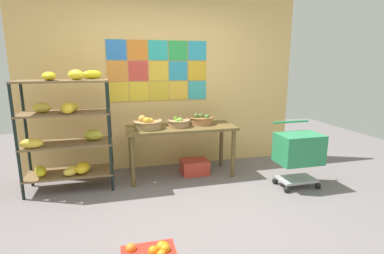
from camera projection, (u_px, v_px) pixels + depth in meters
ground at (196, 221)px, 3.05m from camera, size 9.60×9.60×0.00m
back_wall_with_art at (165, 81)px, 4.49m from camera, size 4.24×0.07×2.69m
banana_shelf_unit at (67, 127)px, 3.67m from camera, size 1.08×0.55×1.54m
display_table at (181, 133)px, 4.19m from camera, size 1.54×0.61×0.74m
fruit_basket_back_right at (179, 123)px, 4.14m from camera, size 0.32×0.32×0.13m
fruit_basket_left at (201, 119)px, 4.30m from camera, size 0.34×0.34×0.17m
fruit_basket_centre at (148, 124)px, 4.01m from camera, size 0.40×0.40×0.18m
produce_crate_under_table at (195, 167)px, 4.35m from camera, size 0.39×0.31×0.21m
shopping_cart at (299, 151)px, 3.83m from camera, size 0.56×0.44×0.85m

